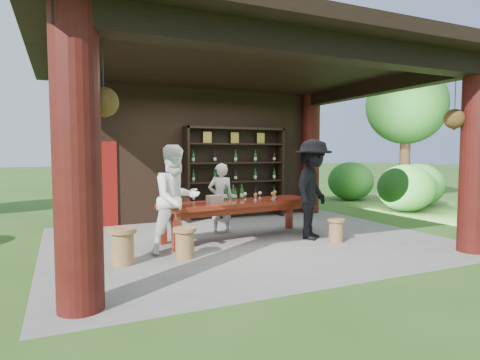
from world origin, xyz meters
name	(u,v)px	position (x,y,z in m)	size (l,w,h in m)	color
ground	(248,240)	(0.00, 0.00, 0.00)	(90.00, 90.00, 0.00)	#2D5119
pavilion	(239,131)	(-0.01, 0.43, 2.13)	(7.50, 6.00, 3.60)	slate
wine_shelf	(236,173)	(0.79, 2.45, 1.18)	(2.67, 0.41, 2.35)	black
tasting_table	(240,207)	(-0.09, 0.20, 0.63)	(3.29, 1.22, 0.75)	#591F0C
stool_near_left	(185,242)	(-1.52, -0.80, 0.26)	(0.38, 0.38, 0.50)	olive
stool_near_right	(336,230)	(1.45, -0.85, 0.24)	(0.34, 0.34, 0.45)	olive
stool_far_left	(123,245)	(-2.48, -0.77, 0.30)	(0.43, 0.43, 0.56)	olive
host	(221,198)	(-0.23, 0.89, 0.74)	(0.54, 0.35, 1.48)	beige
guest_woman	(176,199)	(-1.54, -0.38, 0.92)	(0.89, 0.70, 1.84)	white
guest_man	(313,189)	(1.21, -0.41, 0.98)	(1.27, 0.73, 1.97)	black
table_bottles	(234,192)	(-0.10, 0.50, 0.90)	(0.45, 0.11, 0.31)	#194C1E
table_glasses	(262,195)	(0.45, 0.32, 0.82)	(0.81, 0.33, 0.15)	silver
napkin_basket	(214,199)	(-0.65, 0.15, 0.82)	(0.26, 0.18, 0.14)	#BF6672
shrubs	(356,198)	(3.45, 0.95, 0.56)	(14.56, 9.18, 1.36)	#194C14
trees	(315,91)	(3.01, 2.17, 3.37)	(20.20, 9.94, 4.80)	#3F2819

